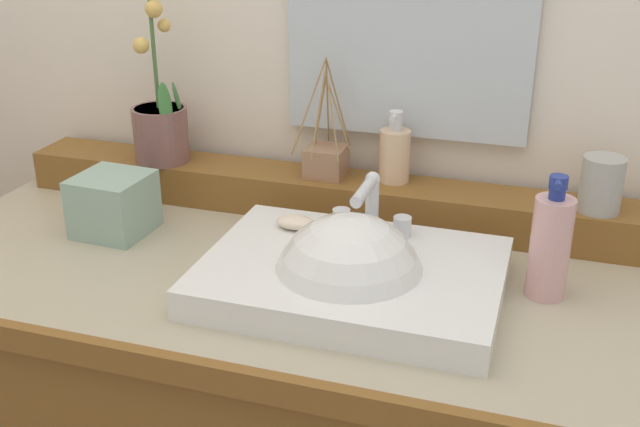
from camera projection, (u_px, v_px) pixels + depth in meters
The scene contains 9 objects.
back_ledge at pixel (338, 196), 1.53m from camera, with size 1.35×0.12×0.08m, color brown.
sink_basin at pixel (350, 283), 1.24m from camera, with size 0.48×0.36×0.28m.
soap_bar at pixel (295, 222), 1.36m from camera, with size 0.07×0.04×0.02m, color beige.
potted_plant at pixel (160, 123), 1.58m from camera, with size 0.11×0.11×0.36m.
soap_dispenser at pixel (395, 153), 1.48m from camera, with size 0.06×0.06×0.14m.
tumbler_cup at pixel (602, 184), 1.35m from camera, with size 0.07×0.07×0.10m, color #A1A099.
reed_diffuser at pixel (326, 160), 1.52m from camera, with size 0.11×0.12×0.24m.
lotion_bottle at pixel (550, 245), 1.21m from camera, with size 0.06×0.07×0.21m.
tissue_box at pixel (113, 204), 1.45m from camera, with size 0.13×0.13×0.11m, color #8BA997.
Camera 1 is at (0.40, -1.12, 1.50)m, focal length 42.96 mm.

